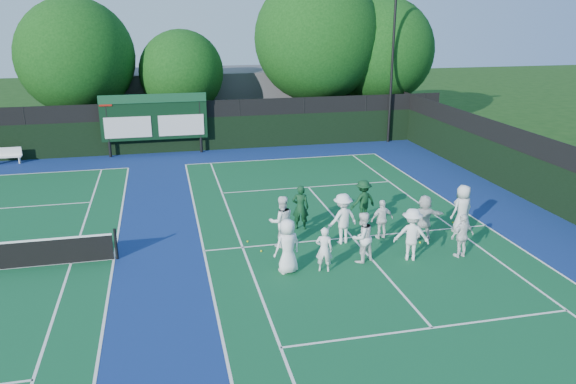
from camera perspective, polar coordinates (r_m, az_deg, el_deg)
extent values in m
plane|color=#14370F|center=(20.14, 7.51, -5.70)|extent=(120.00, 120.00, 0.00)
cube|color=navy|center=(19.94, -10.03, -6.07)|extent=(34.00, 32.00, 0.01)
cube|color=#104F2A|center=(21.00, 6.57, -4.61)|extent=(10.97, 23.77, 0.00)
cube|color=silver|center=(31.88, -0.46, 3.38)|extent=(10.97, 0.08, 0.00)
cube|color=silver|center=(19.96, -8.55, -5.93)|extent=(0.08, 23.77, 0.00)
cube|color=silver|center=(23.32, 19.42, -3.22)|extent=(0.08, 23.77, 0.00)
cube|color=silver|center=(20.08, -4.63, -5.63)|extent=(0.08, 23.77, 0.00)
cube|color=silver|center=(22.64, 16.47, -3.55)|extent=(0.08, 23.77, 0.00)
cube|color=silver|center=(15.76, 14.44, -13.22)|extent=(8.23, 0.08, 0.00)
cube|color=silver|center=(26.75, 2.07, 0.50)|extent=(8.23, 0.08, 0.00)
cube|color=silver|center=(21.00, 6.57, -4.60)|extent=(0.08, 12.80, 0.00)
cube|color=silver|center=(32.03, -25.74, 1.64)|extent=(10.97, 0.08, 0.00)
cube|color=silver|center=(20.01, -17.27, -6.52)|extent=(0.08, 23.77, 0.00)
cube|color=silver|center=(20.19, -21.17, -6.73)|extent=(0.08, 23.77, 0.00)
cube|color=black|center=(33.99, -11.60, 5.64)|extent=(34.00, 0.08, 2.00)
cube|color=black|center=(33.71, -11.76, 8.13)|extent=(34.00, 0.05, 1.00)
cube|color=black|center=(25.04, 26.50, -0.30)|extent=(0.08, 32.00, 2.00)
cube|color=black|center=(24.66, 26.97, 3.02)|extent=(0.05, 32.00, 1.00)
cylinder|color=black|center=(33.57, -17.84, 6.30)|extent=(0.16, 0.16, 3.50)
cylinder|color=black|center=(33.51, -8.91, 6.93)|extent=(0.16, 0.16, 3.50)
cube|color=black|center=(33.36, -13.44, 7.39)|extent=(6.00, 0.15, 2.60)
cube|color=#134326|center=(33.09, -13.57, 9.23)|extent=(6.00, 0.05, 0.50)
cube|color=silver|center=(33.40, -15.96, 6.33)|extent=(2.60, 0.04, 1.20)
cube|color=silver|center=(33.37, -10.79, 6.69)|extent=(2.60, 0.04, 1.20)
cube|color=#9B160C|center=(33.23, -18.09, 8.71)|extent=(0.70, 0.04, 0.50)
cube|color=#545358|center=(41.94, -6.51, 9.56)|extent=(18.00, 6.00, 4.00)
cylinder|color=black|center=(35.98, 10.55, 12.82)|extent=(0.16, 0.16, 10.00)
cylinder|color=black|center=(19.79, -17.08, -5.08)|extent=(0.10, 0.10, 1.10)
cube|color=white|center=(34.45, -26.56, 3.22)|extent=(1.41, 0.38, 0.06)
cube|color=white|center=(34.52, -26.57, 3.70)|extent=(1.41, 0.06, 0.47)
cube|color=white|center=(34.36, -25.61, 2.97)|extent=(0.06, 0.33, 0.38)
cylinder|color=black|center=(37.64, -20.08, 6.67)|extent=(0.44, 0.44, 2.74)
sphere|color=#0C390E|center=(37.15, -20.75, 12.72)|extent=(7.02, 7.02, 7.02)
sphere|color=#0C390E|center=(37.43, -19.65, 11.78)|extent=(4.91, 4.91, 4.91)
cylinder|color=black|center=(37.41, -10.48, 7.07)|extent=(0.44, 0.44, 2.34)
sphere|color=#0C390E|center=(36.96, -10.76, 11.88)|extent=(5.30, 5.30, 5.30)
sphere|color=#0C390E|center=(37.35, -9.80, 11.17)|extent=(3.71, 3.71, 3.71)
cylinder|color=black|center=(38.73, 2.90, 8.33)|extent=(0.44, 0.44, 3.16)
sphere|color=#0C390E|center=(38.23, 3.01, 15.30)|extent=(8.33, 8.33, 8.33)
sphere|color=#0C390E|center=(38.73, 3.75, 14.08)|extent=(5.83, 5.83, 5.83)
cylinder|color=black|center=(40.20, 9.12, 8.20)|extent=(0.44, 0.44, 2.78)
sphere|color=#0C390E|center=(39.73, 9.42, 14.00)|extent=(7.15, 7.15, 7.15)
sphere|color=#0C390E|center=(40.29, 10.02, 13.00)|extent=(5.00, 5.00, 5.00)
sphere|color=#CFDA19|center=(20.51, -4.13, -5.04)|extent=(0.07, 0.07, 0.07)
sphere|color=#CFDA19|center=(21.76, 8.04, -3.79)|extent=(0.07, 0.07, 0.07)
sphere|color=#CFDA19|center=(20.93, 13.26, -5.01)|extent=(0.07, 0.07, 0.07)
sphere|color=#CFDA19|center=(19.69, -2.74, -6.02)|extent=(0.07, 0.07, 0.07)
sphere|color=#CFDA19|center=(22.40, 4.55, -3.02)|extent=(0.07, 0.07, 0.07)
sphere|color=#CFDA19|center=(23.19, 16.41, -2.99)|extent=(0.07, 0.07, 0.07)
imported|color=white|center=(17.87, -0.05, -5.53)|extent=(1.02, 0.82, 1.81)
imported|color=white|center=(18.05, 3.69, -5.84)|extent=(0.64, 0.52, 1.51)
imported|color=white|center=(18.81, 7.54, -4.58)|extent=(1.03, 0.93, 1.74)
imported|color=white|center=(19.23, 12.45, -4.23)|extent=(1.34, 1.06, 1.81)
imported|color=white|center=(19.91, 17.28, -4.26)|extent=(0.97, 0.55, 1.55)
imported|color=white|center=(19.82, -0.65, -3.00)|extent=(0.97, 0.78, 1.88)
imported|color=white|center=(20.20, 5.56, -2.70)|extent=(1.35, 1.01, 1.86)
imported|color=white|center=(20.85, 9.53, -2.75)|extent=(0.91, 0.45, 1.49)
imported|color=silver|center=(21.10, 13.65, -2.49)|extent=(1.62, 0.73, 1.68)
imported|color=silver|center=(22.02, 17.29, -1.67)|extent=(1.05, 0.83, 1.88)
imported|color=#0E351B|center=(21.40, 1.27, -1.57)|extent=(0.73, 0.58, 1.76)
imported|color=#0F371B|center=(22.39, 7.63, -0.90)|extent=(1.24, 0.92, 1.71)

